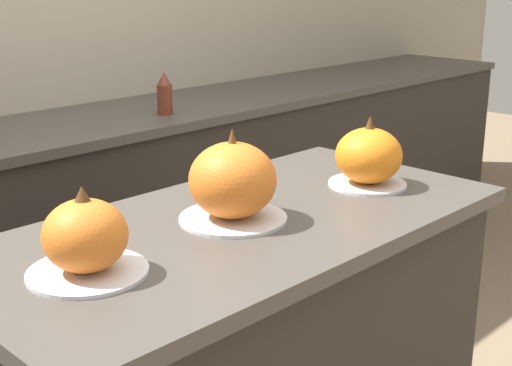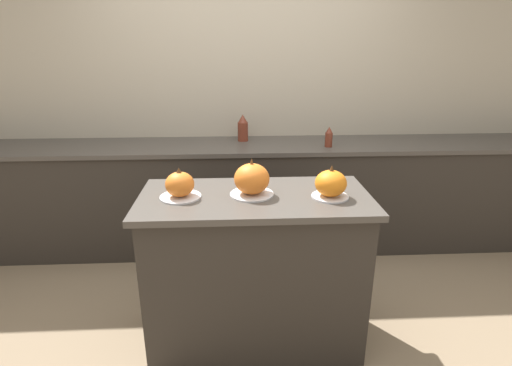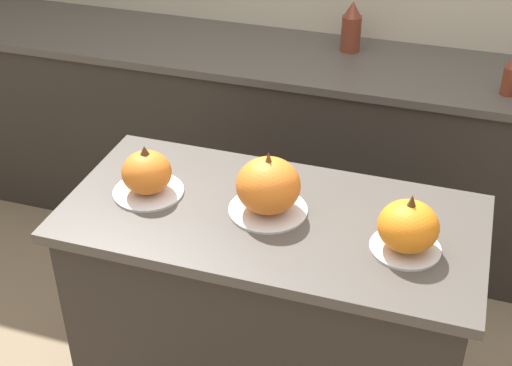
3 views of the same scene
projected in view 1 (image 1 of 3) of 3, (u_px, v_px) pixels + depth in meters
The scene contains 5 objects.
back_counter at pixel (4, 264), 2.52m from camera, with size 6.00×0.60×0.93m.
pumpkin_cake_left at pixel (85, 239), 1.28m from camera, with size 0.22×0.22×0.17m.
pumpkin_cake_center at pixel (233, 183), 1.55m from camera, with size 0.24×0.24×0.21m.
pumpkin_cake_right at pixel (369, 157), 1.80m from camera, with size 0.20×0.20×0.18m.
bottle_short at pixel (165, 94), 2.73m from camera, with size 0.06×0.06×0.16m.
Camera 1 is at (-1.04, -1.06, 1.47)m, focal length 50.00 mm.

